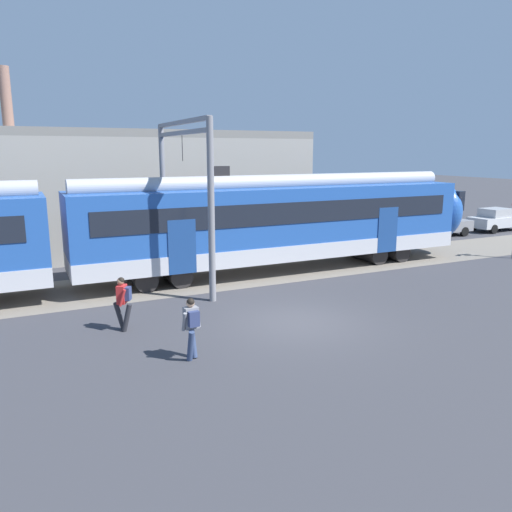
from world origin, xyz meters
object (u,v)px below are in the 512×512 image
Objects in this scene: commuter_train at (79,235)px; pedestrian_grey at (191,323)px; parked_car_grey at (441,224)px; parked_car_silver at (496,219)px; pedestrian_red at (123,299)px.

pedestrian_grey is (1.83, -7.89, -1.26)m from commuter_train.
parked_car_grey is 5.01m from parked_car_silver.
parked_car_grey is (21.72, 8.85, -0.21)m from pedestrian_red.
pedestrian_red is 23.45m from parked_car_grey.
parked_car_grey is at bearing 179.92° from parked_car_silver.
commuter_train is 5.13m from pedestrian_red.
pedestrian_grey reaches higher than parked_car_silver.
pedestrian_grey reaches higher than parked_car_grey.
commuter_train is 22.76m from parked_car_grey.
commuter_train is 9.32× the size of parked_car_silver.
pedestrian_red reaches higher than parked_car_grey.
pedestrian_grey is 28.15m from parked_car_silver.
parked_car_grey is 0.98× the size of parked_car_silver.
pedestrian_grey is at bearing -76.93° from commuter_train.
pedestrian_grey is 23.69m from parked_car_grey.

